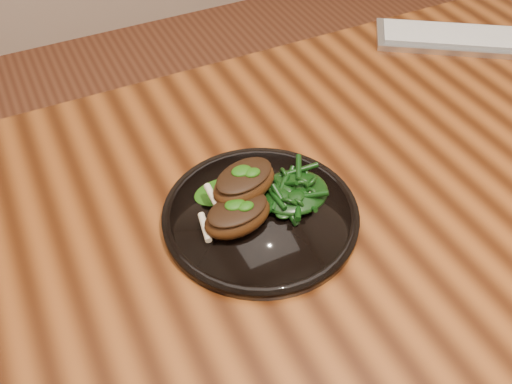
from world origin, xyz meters
The scene contains 7 objects.
desk centered at (0.00, 0.00, 0.67)m, with size 1.60×0.80×0.75m.
plate centered at (-0.17, -0.03, 0.76)m, with size 0.29×0.29×0.02m.
lamb_chop_front centered at (-0.21, -0.04, 0.79)m, with size 0.11×0.08×0.05m.
lamb_chop_back centered at (-0.18, 0.00, 0.81)m, with size 0.12×0.10×0.05m.
herb_smear centered at (-0.20, 0.04, 0.77)m, with size 0.09×0.06×0.01m, color #103F06.
greens_heap centered at (-0.11, -0.02, 0.79)m, with size 0.11×0.10×0.04m.
keyboard centered at (0.46, 0.23, 0.76)m, with size 0.39×0.32×0.02m.
Camera 1 is at (-0.43, -0.54, 1.38)m, focal length 40.00 mm.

